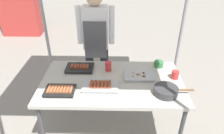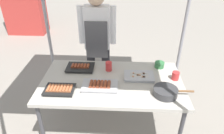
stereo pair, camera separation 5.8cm
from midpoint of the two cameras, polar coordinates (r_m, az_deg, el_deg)
The scene contains 11 objects.
ground_plane at distance 2.84m, azimuth 0.55°, elevation -16.35°, with size 18.00×18.00×0.00m, color gray.
stall_table at distance 2.38m, azimuth 0.64°, elevation -4.83°, with size 1.60×0.90×0.75m.
tray_grilled_sausages at distance 2.23m, azimuth -2.63°, elevation -5.17°, with size 0.39×0.24×0.05m.
tray_meat_skewers at distance 2.41m, azimuth 8.18°, elevation -2.55°, with size 0.34×0.23×0.04m.
tray_pork_links at distance 2.58m, azimuth -8.12°, elevation -0.09°, with size 0.34×0.24×0.05m.
tray_spring_rolls at distance 2.24m, azimuth -13.58°, elevation -6.05°, with size 0.32×0.22×0.05m.
cooking_wok at distance 2.19m, azimuth 15.37°, elevation -6.56°, with size 0.41×0.25×0.08m.
condiment_bowl at distance 2.65m, azimuth 13.61°, elevation 0.61°, with size 0.12×0.12×0.07m, color #33723F.
drink_cup_near_edge at distance 2.50m, azimuth -0.25°, elevation 0.20°, with size 0.08×0.08×0.11m, color red.
drink_cup_by_wok at distance 2.46m, azimuth 17.81°, elevation -2.32°, with size 0.08×0.08×0.09m, color red.
vendor_woman at distance 2.91m, azimuth -3.49°, elevation 8.17°, with size 0.52×0.23×1.62m.
Camera 2 is at (0.10, -1.93, 2.08)m, focal length 33.03 mm.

